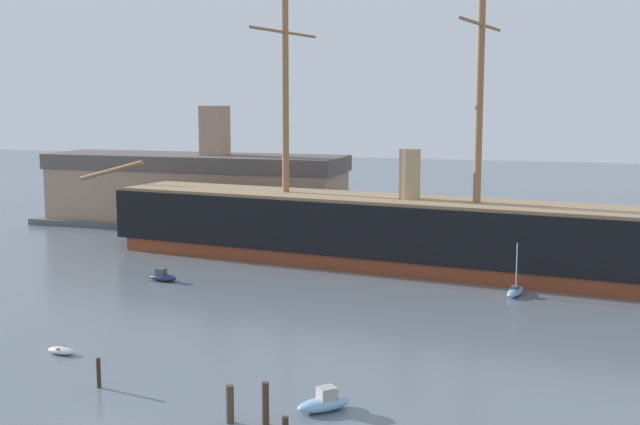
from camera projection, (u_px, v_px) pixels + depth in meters
tall_ship at (376, 230)px, 84.11m from camera, size 72.17×17.43×34.81m
dinghy_foreground_left at (61, 351)px, 55.16m from camera, size 2.15×1.07×0.49m
motorboat_foreground_right at (324, 403)px, 45.13m from camera, size 3.19×3.18×1.33m
motorboat_alongside_bow at (163, 277)px, 77.30m from camera, size 3.00×1.52×1.21m
sailboat_alongside_stern at (515, 291)px, 71.59m from camera, size 1.75×3.75×4.70m
mooring_piling_nearest at (265, 404)px, 43.05m from camera, size 0.39×0.39×2.36m
mooring_piling_right_pair at (230, 404)px, 43.35m from camera, size 0.44×0.44×2.08m
mooring_piling_midwater at (99, 373)px, 48.66m from camera, size 0.26×0.26×1.84m
dockside_warehouse_left at (195, 190)px, 110.82m from camera, size 44.59×13.02×16.31m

